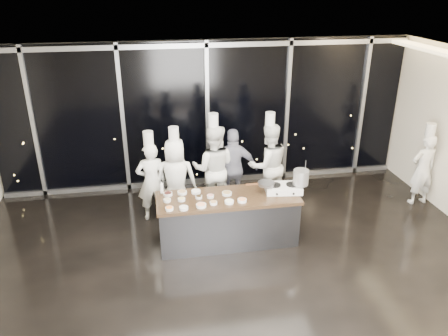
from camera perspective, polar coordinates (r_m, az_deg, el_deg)
The scene contains 15 objects.
ground at distance 7.27m, azimuth 1.77°, elevation -13.30°, with size 9.00×9.00×0.00m, color black.
room_shell at distance 6.22m, azimuth 3.62°, elevation 3.64°, with size 9.02×7.02×3.21m.
window_wall at distance 9.60m, azimuth -2.22°, elevation 6.87°, with size 8.90×0.11×3.20m.
demo_counter at distance 7.76m, azimuth 0.48°, elevation -6.68°, with size 2.46×0.86×0.90m.
stove at distance 7.76m, azimuth 7.75°, elevation -2.61°, with size 0.67×0.46×0.14m.
frying_pan at distance 7.66m, azimuth 5.47°, elevation -2.04°, with size 0.53×0.33×0.05m.
stock_pot at distance 7.71m, azimuth 10.01°, elevation -1.21°, with size 0.27×0.27×0.27m, color #B4B4B6.
prep_bowls at distance 7.42m, azimuth -3.27°, elevation -4.04°, with size 1.38×0.72×0.05m.
squeeze_bottle at distance 7.70m, azimuth -8.15°, elevation -2.53°, with size 0.06×0.06×0.22m.
chef_far_left at distance 8.45m, azimuth -9.47°, elevation -1.63°, with size 0.61×0.44×1.80m.
chef_left at distance 8.42m, azimuth -6.31°, elevation -1.35°, with size 0.86×0.63×1.86m.
chef_center at distance 8.61m, azimuth -1.36°, elevation -0.04°, with size 1.01×0.86×2.03m.
guest at distance 8.81m, azimuth 1.24°, elevation -0.04°, with size 1.02×0.52×1.66m.
chef_right at distance 8.86m, azimuth 5.78°, elevation 0.41°, with size 0.95×0.80×1.99m.
chef_side at distance 9.80m, azimuth 24.54°, elevation -0.04°, with size 0.59×0.41×1.75m.
Camera 1 is at (-1.21, -5.68, 4.38)m, focal length 35.00 mm.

